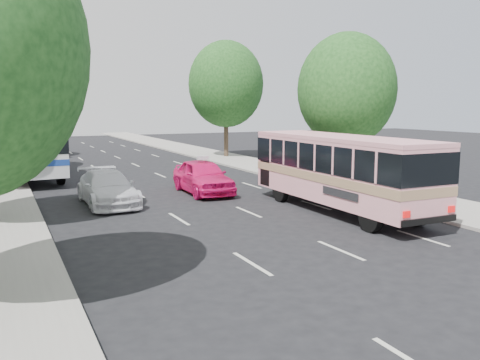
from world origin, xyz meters
TOP-DOWN VIEW (x-y plane):
  - ground at (0.00, 0.00)m, footprint 120.00×120.00m
  - sidewalk_right at (8.50, 20.00)m, footprint 4.00×90.00m
  - tree_right_near at (8.78, 7.94)m, footprint 5.10×5.10m
  - tree_right_far at (9.08, 23.94)m, footprint 6.00×6.00m
  - pink_bus at (4.29, 2.54)m, footprint 2.49×9.48m
  - pink_taxi at (1.00, 8.89)m, footprint 2.11×4.86m
  - white_pickup at (-3.71, 8.00)m, footprint 2.05×4.96m
  - tour_coach_front at (-6.30, 19.12)m, footprint 3.39×12.87m
  - tour_coach_rear at (-6.30, 33.73)m, footprint 3.90×12.14m
  - taxi_roof_sign at (1.00, 8.89)m, footprint 0.56×0.20m

SIDE VIEW (x-z plane):
  - ground at x=0.00m, z-range 0.00..0.00m
  - sidewalk_right at x=8.50m, z-range 0.00..0.12m
  - white_pickup at x=-3.71m, z-range 0.00..1.43m
  - pink_taxi at x=1.00m, z-range 0.00..1.63m
  - taxi_roof_sign at x=1.00m, z-range 1.63..1.81m
  - pink_bus at x=4.29m, z-range 0.37..3.39m
  - tour_coach_rear at x=-6.30m, z-range 0.36..3.93m
  - tour_coach_front at x=-6.30m, z-range 0.39..4.20m
  - tree_right_near at x=8.78m, z-range 1.23..9.18m
  - tree_right_far at x=9.08m, z-range 1.45..10.80m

